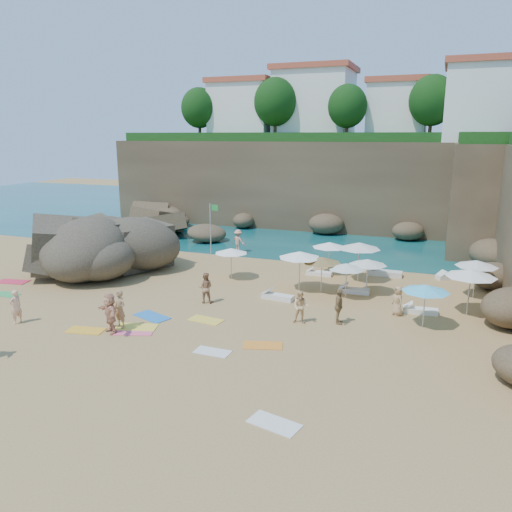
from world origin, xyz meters
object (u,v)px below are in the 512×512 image
(lounger_0, at_px, (319,273))
(person_stand_4, at_px, (398,301))
(flag_pole, at_px, (212,222))
(person_stand_3, at_px, (339,306))
(person_stand_1, at_px, (205,288))
(person_stand_6, at_px, (16,307))
(rock_outcrop, at_px, (88,270))
(parasol_2, at_px, (359,246))
(parasol_0, at_px, (231,251))
(person_stand_2, at_px, (238,241))
(parasol_1, at_px, (329,245))
(person_stand_5, at_px, (139,242))

(lounger_0, relative_size, person_stand_4, 1.08)
(flag_pole, xyz_separation_m, person_stand_3, (11.62, -10.66, -1.54))
(person_stand_1, distance_m, person_stand_4, 9.76)
(lounger_0, relative_size, person_stand_6, 0.98)
(rock_outcrop, relative_size, parasol_2, 3.44)
(flag_pole, distance_m, parasol_0, 6.83)
(parasol_2, relative_size, person_stand_2, 1.46)
(rock_outcrop, height_order, parasol_1, parasol_1)
(person_stand_6, bearing_deg, person_stand_2, 174.54)
(flag_pole, relative_size, person_stand_1, 2.29)
(parasol_0, relative_size, person_stand_2, 1.17)
(flag_pole, distance_m, person_stand_2, 2.50)
(rock_outcrop, bearing_deg, parasol_0, 9.47)
(person_stand_3, bearing_deg, person_stand_5, 58.41)
(parasol_2, bearing_deg, person_stand_6, -137.54)
(rock_outcrop, xyz_separation_m, person_stand_1, (10.04, -3.02, 0.82))
(rock_outcrop, distance_m, parasol_1, 15.72)
(rock_outcrop, relative_size, person_stand_2, 5.01)
(flag_pole, relative_size, parasol_0, 1.86)
(flag_pole, bearing_deg, lounger_0, -18.15)
(flag_pole, relative_size, parasol_1, 1.74)
(parasol_0, height_order, parasol_1, parasol_1)
(person_stand_4, bearing_deg, rock_outcrop, -128.38)
(parasol_0, bearing_deg, person_stand_5, 158.48)
(person_stand_2, height_order, person_stand_4, person_stand_2)
(person_stand_4, bearing_deg, person_stand_3, -83.14)
(flag_pole, distance_m, person_stand_3, 15.84)
(rock_outcrop, xyz_separation_m, person_stand_6, (3.06, -8.80, 0.81))
(parasol_0, relative_size, parasol_1, 0.94)
(rock_outcrop, bearing_deg, person_stand_6, -70.81)
(rock_outcrop, height_order, person_stand_3, rock_outcrop)
(parasol_1, relative_size, lounger_0, 1.36)
(parasol_2, xyz_separation_m, lounger_0, (-2.48, 0.40, -2.06))
(rock_outcrop, xyz_separation_m, person_stand_5, (0.52, 5.13, 0.88))
(lounger_0, relative_size, person_stand_3, 0.93)
(person_stand_3, relative_size, person_stand_5, 0.97)
(person_stand_3, xyz_separation_m, person_stand_4, (2.47, 2.16, -0.12))
(person_stand_3, bearing_deg, parasol_1, 11.55)
(flag_pole, height_order, lounger_0, flag_pole)
(flag_pole, bearing_deg, person_stand_2, 35.90)
(parasol_2, xyz_separation_m, person_stand_5, (-16.35, 1.30, -1.31))
(flag_pole, bearing_deg, rock_outcrop, -128.02)
(rock_outcrop, distance_m, person_stand_2, 10.99)
(person_stand_1, xyz_separation_m, person_stand_6, (-6.98, -5.78, -0.01))
(flag_pole, distance_m, person_stand_6, 16.20)
(person_stand_2, xyz_separation_m, person_stand_5, (-6.65, -3.15, 0.02))
(parasol_0, bearing_deg, parasol_2, 16.99)
(parasol_1, distance_m, person_stand_1, 9.26)
(flag_pole, distance_m, person_stand_5, 5.64)
(parasol_1, relative_size, person_stand_3, 1.26)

